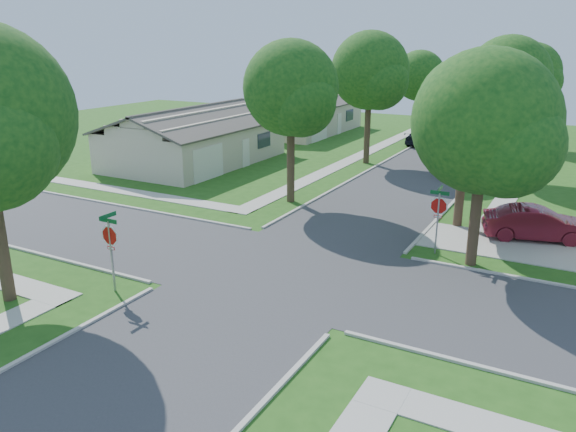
# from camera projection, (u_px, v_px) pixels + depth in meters

# --- Properties ---
(ground) EXTENTS (100.00, 100.00, 0.00)m
(ground) POSITION_uv_depth(u_px,v_px,m) (288.00, 271.00, 22.49)
(ground) COLOR #235015
(ground) RESTS_ON ground
(road_ns) EXTENTS (7.00, 100.00, 0.02)m
(road_ns) POSITION_uv_depth(u_px,v_px,m) (288.00, 271.00, 22.49)
(road_ns) COLOR #333335
(road_ns) RESTS_ON ground
(sidewalk_ne) EXTENTS (1.20, 40.00, 0.04)m
(sidewalk_ne) POSITION_uv_depth(u_px,v_px,m) (527.00, 165.00, 41.51)
(sidewalk_ne) COLOR #9E9B91
(sidewalk_ne) RESTS_ON ground
(sidewalk_nw) EXTENTS (1.20, 40.00, 0.04)m
(sidewalk_nw) POSITION_uv_depth(u_px,v_px,m) (372.00, 150.00, 47.06)
(sidewalk_nw) COLOR #9E9B91
(sidewalk_nw) RESTS_ON ground
(driveway) EXTENTS (8.80, 3.60, 0.05)m
(driveway) POSITION_uv_depth(u_px,v_px,m) (521.00, 248.00, 24.84)
(driveway) COLOR #9E9B91
(driveway) RESTS_ON ground
(stop_sign_sw) EXTENTS (1.05, 0.80, 2.98)m
(stop_sign_sw) POSITION_uv_depth(u_px,v_px,m) (110.00, 239.00, 20.07)
(stop_sign_sw) COLOR gray
(stop_sign_sw) RESTS_ON ground
(stop_sign_ne) EXTENTS (1.05, 0.80, 2.98)m
(stop_sign_ne) POSITION_uv_depth(u_px,v_px,m) (439.00, 209.00, 23.68)
(stop_sign_ne) COLOR gray
(stop_sign_ne) RESTS_ON ground
(tree_e_near) EXTENTS (4.97, 4.80, 8.28)m
(tree_e_near) POSITION_uv_depth(u_px,v_px,m) (469.00, 112.00, 26.19)
(tree_e_near) COLOR #38281C
(tree_e_near) RESTS_ON ground
(tree_e_mid) EXTENTS (5.59, 5.40, 9.21)m
(tree_e_mid) POSITION_uv_depth(u_px,v_px,m) (508.00, 82.00, 36.07)
(tree_e_mid) COLOR #38281C
(tree_e_mid) RESTS_ON ground
(tree_e_far) EXTENTS (5.17, 5.00, 8.72)m
(tree_e_far) POSITION_uv_depth(u_px,v_px,m) (531.00, 76.00, 47.05)
(tree_e_far) COLOR #38281C
(tree_e_far) RESTS_ON ground
(tree_w_near) EXTENTS (5.38, 5.20, 8.97)m
(tree_w_near) POSITION_uv_depth(u_px,v_px,m) (292.00, 93.00, 30.32)
(tree_w_near) COLOR #38281C
(tree_w_near) RESTS_ON ground
(tree_w_mid) EXTENTS (5.80, 5.60, 9.56)m
(tree_w_mid) POSITION_uv_depth(u_px,v_px,m) (370.00, 74.00, 40.27)
(tree_w_mid) COLOR #38281C
(tree_w_mid) RESTS_ON ground
(tree_w_far) EXTENTS (4.76, 4.60, 8.04)m
(tree_w_far) POSITION_uv_depth(u_px,v_px,m) (420.00, 78.00, 51.47)
(tree_w_far) COLOR #38281C
(tree_w_far) RESTS_ON ground
(tree_ne_corner) EXTENTS (5.80, 5.60, 8.66)m
(tree_ne_corner) POSITION_uv_depth(u_px,v_px,m) (486.00, 129.00, 21.45)
(tree_ne_corner) COLOR #38281C
(tree_ne_corner) RESTS_ON ground
(house_nw_near) EXTENTS (8.42, 13.60, 4.23)m
(house_nw_near) POSITION_uv_depth(u_px,v_px,m) (196.00, 143.00, 41.88)
(house_nw_near) COLOR #AFA18A
(house_nw_near) RESTS_ON ground
(house_nw_far) EXTENTS (8.42, 13.60, 4.23)m
(house_nw_far) POSITION_uv_depth(u_px,v_px,m) (300.00, 117.00, 56.14)
(house_nw_far) COLOR #AFA18A
(house_nw_far) RESTS_ON ground
(car_driveway) EXTENTS (4.96, 2.82, 1.55)m
(car_driveway) POSITION_uv_depth(u_px,v_px,m) (537.00, 224.00, 25.77)
(car_driveway) COLOR #59121E
(car_driveway) RESTS_ON ground
(car_curb_east) EXTENTS (2.31, 4.84, 1.60)m
(car_curb_east) POSITION_uv_depth(u_px,v_px,m) (456.00, 162.00, 38.58)
(car_curb_east) COLOR black
(car_curb_east) RESTS_ON ground
(car_curb_west) EXTENTS (2.18, 4.53, 1.27)m
(car_curb_west) POSITION_uv_depth(u_px,v_px,m) (421.00, 137.00, 49.44)
(car_curb_west) COLOR black
(car_curb_west) RESTS_ON ground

